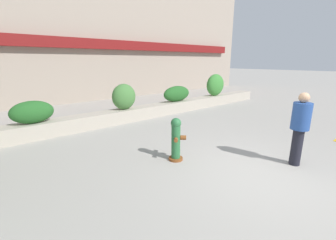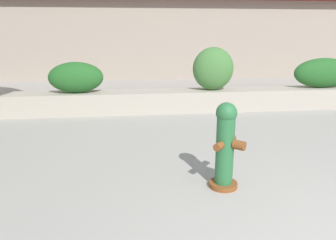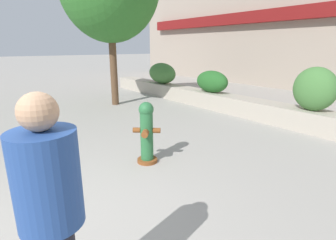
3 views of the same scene
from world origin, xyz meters
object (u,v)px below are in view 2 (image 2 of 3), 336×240
object	(u,v)px
hedge_bush_2	(213,69)
fire_hydrant	(225,145)
hedge_bush_1	(76,77)
hedge_bush_3	(324,73)

from	to	relation	value
hedge_bush_2	fire_hydrant	xyz separation A→B (m)	(-0.89, -4.11, -0.46)
hedge_bush_1	fire_hydrant	size ratio (longest dim) A/B	1.16
hedge_bush_3	fire_hydrant	bearing A→B (deg)	-132.38
hedge_bush_2	hedge_bush_3	size ratio (longest dim) A/B	0.66
fire_hydrant	hedge_bush_2	bearing A→B (deg)	77.75
hedge_bush_2	hedge_bush_3	xyz separation A→B (m)	(2.86, 0.00, -0.14)
hedge_bush_1	hedge_bush_2	size ratio (longest dim) A/B	1.22
hedge_bush_1	hedge_bush_3	xyz separation A→B (m)	(6.10, 0.00, 0.02)
hedge_bush_1	hedge_bush_3	distance (m)	6.10
hedge_bush_2	fire_hydrant	distance (m)	4.23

